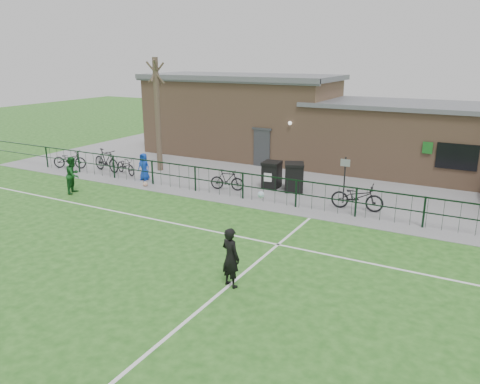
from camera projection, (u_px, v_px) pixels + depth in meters
The scene contains 20 objects.
ground at pixel (155, 280), 13.20m from camera, with size 90.00×90.00×0.00m, color #245B1A.
paving_strip at pixel (317, 176), 24.56m from camera, with size 34.00×13.00×0.02m, color gray.
pitch_line_touch at pixel (272, 205), 19.76m from camera, with size 28.00×0.10×0.01m, color white.
pitch_line_mid at pixel (226, 234), 16.56m from camera, with size 28.00×0.10×0.01m, color white.
pitch_line_perp at pixel (216, 297), 12.28m from camera, with size 0.10×16.00×0.01m, color white.
perimeter_fence at pixel (274, 190), 19.76m from camera, with size 28.00×0.10×1.20m, color black.
bare_tree at pixel (158, 116), 24.87m from camera, with size 0.30×0.30×6.00m, color #4C3C2E.
wheelie_bin_left at pixel (294, 178), 21.60m from camera, with size 0.82×0.93×1.24m, color black.
wheelie_bin_right at pixel (272, 175), 22.22m from camera, with size 0.77×0.87×1.16m, color black.
sign_post at pixel (344, 180), 19.72m from camera, with size 0.06×0.06×2.00m, color black.
bicycle_a at pixel (70, 159), 25.98m from camera, with size 0.66×1.89×0.99m, color black.
bicycle_b at pixel (106, 160), 25.22m from camera, with size 0.58×2.05×1.23m, color black.
bicycle_c at pixel (126, 166), 24.69m from camera, with size 0.61×1.75×0.92m, color black.
bicycle_d at pixel (227, 180), 21.77m from camera, with size 0.46×1.62×0.98m, color black.
bicycle_e at pixel (357, 197), 18.95m from camera, with size 0.74×2.11×1.11m, color black.
spectator_child at pixel (144, 167), 23.51m from camera, with size 0.67×0.43×1.37m, color #133EB5.
goalkeeper_kick at pixel (231, 256), 12.70m from camera, with size 1.03×3.37×1.87m.
outfield_player at pixel (73, 175), 21.30m from camera, with size 0.82×0.64×1.69m, color #16501E.
ball_ground at pixel (145, 184), 22.51m from camera, with size 0.23×0.23×0.23m, color silver.
clubhouse at pixel (322, 125), 26.87m from camera, with size 24.25×5.40×4.96m.
Camera 1 is at (7.83, -9.35, 6.11)m, focal length 35.00 mm.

